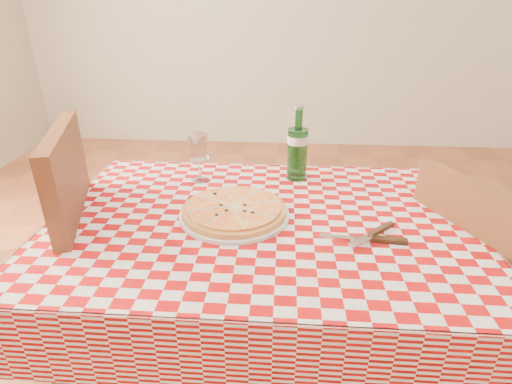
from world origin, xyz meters
TOP-DOWN VIEW (x-y plane):
  - dining_table at (0.00, 0.00)m, footprint 1.20×0.80m
  - tablecloth at (0.00, 0.00)m, footprint 1.30×0.90m
  - chair_near at (0.70, 0.03)m, footprint 0.54×0.54m
  - chair_far at (-0.70, -0.05)m, footprint 0.59×0.59m
  - pizza_plate at (-0.08, 0.01)m, footprint 0.43×0.43m
  - water_bottle at (0.11, 0.32)m, footprint 0.10×0.10m
  - wine_glass at (-0.24, 0.27)m, footprint 0.09×0.09m
  - cutlery at (0.31, -0.11)m, footprint 0.32×0.29m

SIDE VIEW (x-z plane):
  - chair_near at x=0.70m, z-range 0.07..0.97m
  - chair_far at x=-0.70m, z-range 0.08..1.11m
  - dining_table at x=0.00m, z-range 0.28..1.03m
  - tablecloth at x=0.00m, z-range 0.75..0.76m
  - cutlery at x=0.31m, z-range 0.76..0.79m
  - pizza_plate at x=-0.08m, z-range 0.76..0.80m
  - wine_glass at x=-0.24m, z-range 0.76..0.94m
  - water_bottle at x=0.11m, z-range 0.76..1.04m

